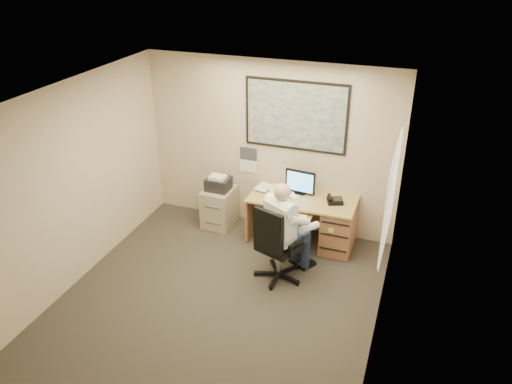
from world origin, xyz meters
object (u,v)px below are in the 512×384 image
(filing_cabinet, at_px, (219,204))
(office_chair, at_px, (279,259))
(person, at_px, (280,232))
(desk, at_px, (323,219))

(filing_cabinet, relative_size, office_chair, 0.77)
(filing_cabinet, bearing_deg, person, -35.52)
(desk, height_order, person, person)
(desk, height_order, office_chair, office_chair)
(filing_cabinet, distance_m, office_chair, 1.76)
(office_chair, bearing_deg, desk, 90.92)
(office_chair, xyz_separation_m, person, (-0.02, 0.08, 0.38))
(desk, distance_m, filing_cabinet, 1.73)
(person, bearing_deg, filing_cabinet, 173.22)
(desk, height_order, filing_cabinet, desk)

